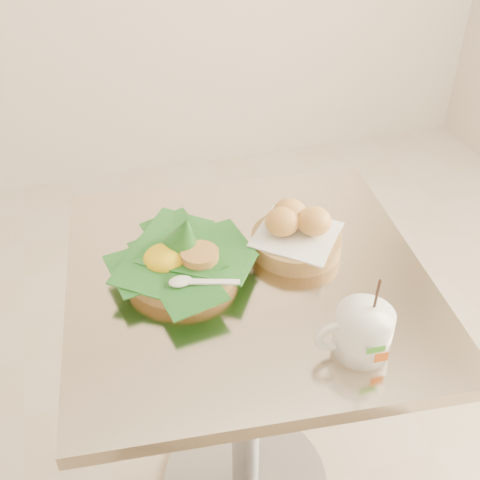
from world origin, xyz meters
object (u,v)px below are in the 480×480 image
object	(u,v)px
rice_basket	(181,257)
bread_basket	(296,233)
coffee_mug	(362,331)
cafe_table	(247,351)

from	to	relation	value
rice_basket	bread_basket	xyz separation A→B (m)	(0.24, 0.01, 0.00)
bread_basket	coffee_mug	bearing A→B (deg)	-88.87
rice_basket	coffee_mug	bearing A→B (deg)	-49.13
rice_basket	bread_basket	distance (m)	0.24
cafe_table	coffee_mug	xyz separation A→B (m)	(0.12, -0.24, 0.27)
rice_basket	coffee_mug	distance (m)	0.38
cafe_table	rice_basket	world-z (taller)	rice_basket
cafe_table	bread_basket	xyz separation A→B (m)	(0.12, 0.05, 0.26)
bread_basket	coffee_mug	xyz separation A→B (m)	(0.01, -0.30, 0.01)
coffee_mug	cafe_table	bearing A→B (deg)	117.13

